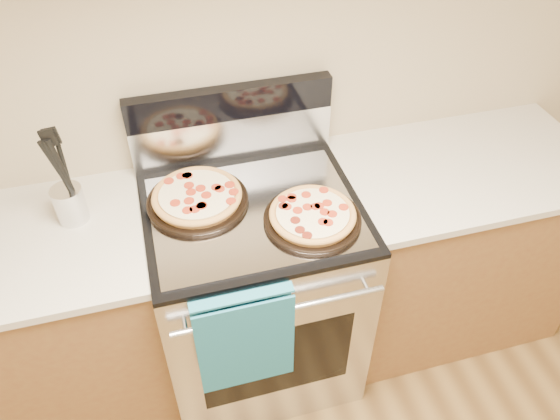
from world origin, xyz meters
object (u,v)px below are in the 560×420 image
object	(u,v)px
range_body	(256,292)
pepperoni_pizza_front	(313,216)
pepperoni_pizza_back	(197,198)
utensil_crock	(70,204)

from	to	relation	value
range_body	pepperoni_pizza_front	bearing A→B (deg)	-35.84
pepperoni_pizza_back	range_body	bearing A→B (deg)	-20.06
pepperoni_pizza_back	pepperoni_pizza_front	distance (m)	0.41
range_body	pepperoni_pizza_front	world-z (taller)	pepperoni_pizza_front
utensil_crock	pepperoni_pizza_back	bearing A→B (deg)	-6.82
range_body	pepperoni_pizza_front	distance (m)	0.55
range_body	utensil_crock	world-z (taller)	utensil_crock
range_body	utensil_crock	bearing A→B (deg)	169.08
utensil_crock	pepperoni_pizza_front	bearing A→B (deg)	-17.48
utensil_crock	range_body	bearing A→B (deg)	-10.92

